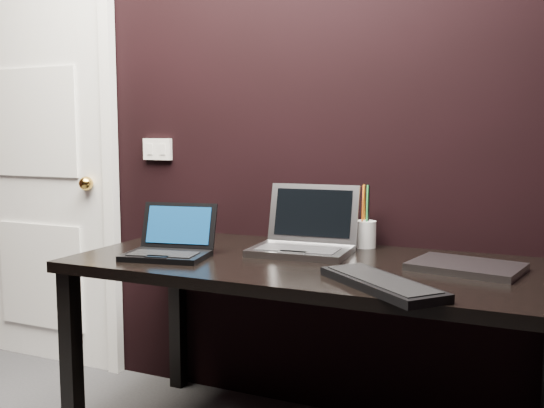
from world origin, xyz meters
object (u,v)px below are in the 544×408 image
at_px(desk_phone, 172,230).
at_px(door, 39,163).
at_px(desk, 311,282).
at_px(ext_keyboard, 381,283).
at_px(mobile_phone, 154,234).
at_px(silver_laptop, 304,240).
at_px(pen_cup, 365,233).
at_px(netbook, 170,246).
at_px(closed_laptop, 466,267).

bearing_deg(desk_phone, door, 169.89).
xyz_separation_m(desk, ext_keyboard, (0.32, -0.28, 0.09)).
bearing_deg(mobile_phone, silver_laptop, 5.08).
bearing_deg(pen_cup, ext_keyboard, -70.26).
xyz_separation_m(netbook, ext_keyboard, (0.82, -0.14, -0.02)).
relative_size(door, ext_keyboard, 4.88).
distance_m(silver_laptop, desk_phone, 0.65).
xyz_separation_m(door, ext_keyboard, (1.97, -0.66, -0.29)).
distance_m(silver_laptop, ext_keyboard, 0.58).
height_order(silver_laptop, mobile_phone, silver_laptop).
distance_m(door, netbook, 1.29).
xyz_separation_m(closed_laptop, pen_cup, (-0.42, 0.26, 0.05)).
height_order(desk, netbook, netbook).
distance_m(door, closed_laptop, 2.21).
distance_m(netbook, ext_keyboard, 0.84).
relative_size(ext_keyboard, pen_cup, 1.75).
distance_m(desk, closed_laptop, 0.53).
bearing_deg(closed_laptop, ext_keyboard, -119.56).
relative_size(mobile_phone, pen_cup, 0.37).
distance_m(closed_laptop, mobile_phone, 1.25).
distance_m(ext_keyboard, pen_cup, 0.65).
relative_size(closed_laptop, mobile_phone, 4.12).
relative_size(silver_laptop, desk_phone, 1.85).
relative_size(desk, closed_laptop, 4.42).
height_order(desk, ext_keyboard, ext_keyboard).
bearing_deg(pen_cup, silver_laptop, -133.30).
xyz_separation_m(desk, desk_phone, (-0.73, 0.21, 0.11)).
height_order(closed_laptop, desk_phone, desk_phone).
distance_m(netbook, mobile_phone, 0.32).
bearing_deg(door, mobile_phone, -17.91).
height_order(desk, pen_cup, pen_cup).
relative_size(desk, mobile_phone, 18.18).
xyz_separation_m(door, netbook, (1.15, -0.52, -0.27)).
distance_m(door, pen_cup, 1.77).
relative_size(desk, desk_phone, 8.24).
bearing_deg(closed_laptop, pen_cup, 147.66).
bearing_deg(silver_laptop, desk, -59.23).
height_order(ext_keyboard, desk_phone, desk_phone).
height_order(door, silver_laptop, door).
distance_m(desk, netbook, 0.53).
bearing_deg(door, netbook, -24.40).
bearing_deg(ext_keyboard, pen_cup, 109.74).
bearing_deg(desk_phone, mobile_phone, -90.74).
height_order(netbook, mobile_phone, netbook).
bearing_deg(closed_laptop, desk, -172.62).
bearing_deg(pen_cup, mobile_phone, -163.08).
bearing_deg(door, closed_laptop, -8.07).
bearing_deg(desk_phone, silver_laptop, -6.60).
bearing_deg(desk, ext_keyboard, -41.00).
bearing_deg(door, silver_laptop, -8.67).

